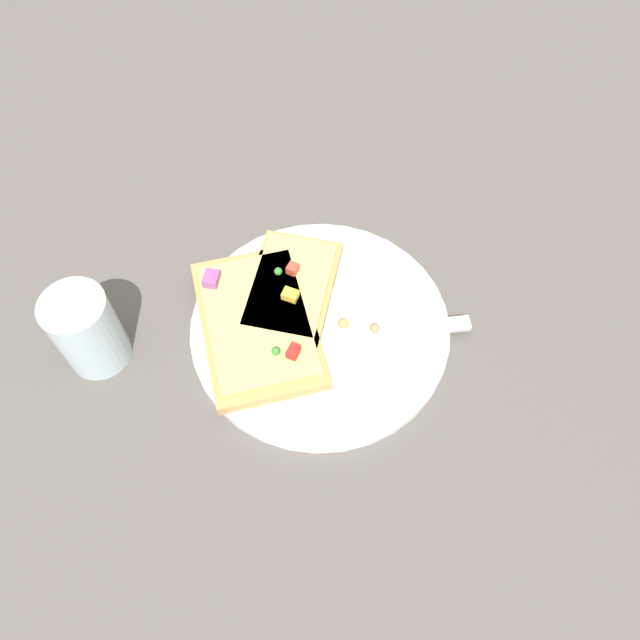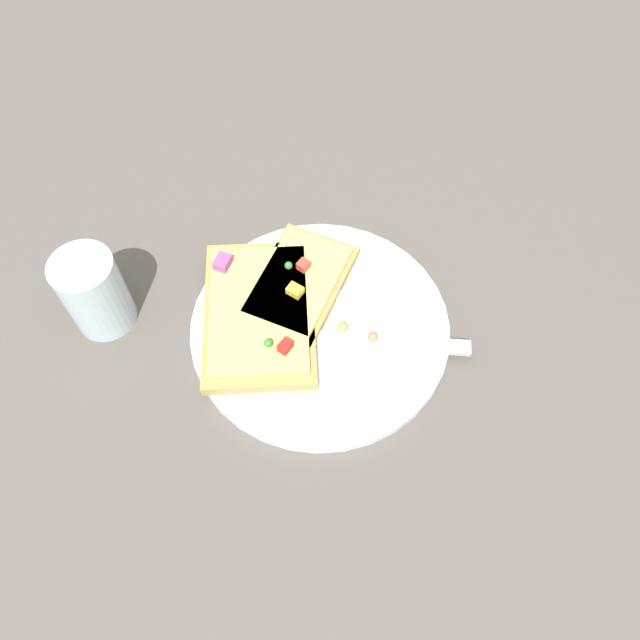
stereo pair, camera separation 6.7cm
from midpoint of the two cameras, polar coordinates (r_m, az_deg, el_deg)
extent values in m
plane|color=#56514C|center=(0.69, 2.77, -1.17)|extent=(4.00, 4.00, 0.00)
cylinder|color=white|center=(0.69, 2.80, -0.92)|extent=(0.28, 0.28, 0.01)
cube|color=silver|center=(0.70, 7.93, 1.79)|extent=(0.09, 0.10, 0.01)
cube|color=silver|center=(0.70, 0.74, 2.27)|extent=(0.05, 0.05, 0.01)
cube|color=silver|center=(0.71, -2.29, 3.19)|extent=(0.02, 0.02, 0.00)
cube|color=silver|center=(0.70, -2.35, 2.71)|extent=(0.02, 0.02, 0.00)
cube|color=silver|center=(0.70, -2.41, 2.22)|extent=(0.02, 0.02, 0.00)
cube|color=silver|center=(0.70, -2.46, 1.73)|extent=(0.02, 0.02, 0.00)
cube|color=silver|center=(0.68, 12.83, -2.53)|extent=(0.07, 0.07, 0.01)
cube|color=silver|center=(0.67, 3.27, -1.94)|extent=(0.11, 0.12, 0.00)
cube|color=tan|center=(0.68, -2.78, 0.34)|extent=(0.21, 0.22, 0.01)
cube|color=#E0C16B|center=(0.67, -2.81, 0.79)|extent=(0.18, 0.19, 0.01)
cube|color=#934C8E|center=(0.70, -6.19, 5.05)|extent=(0.03, 0.02, 0.01)
sphere|color=#388433|center=(0.69, -0.13, 4.78)|extent=(0.01, 0.01, 0.01)
sphere|color=#388433|center=(0.64, -1.77, -2.37)|extent=(0.01, 0.01, 0.01)
cube|color=red|center=(0.64, -0.21, -2.68)|extent=(0.02, 0.01, 0.01)
cube|color=tan|center=(0.70, 0.77, 2.97)|extent=(0.17, 0.14, 0.01)
cube|color=#E0C16B|center=(0.69, 0.78, 3.44)|extent=(0.15, 0.12, 0.01)
cube|color=yellow|center=(0.68, 0.68, 2.59)|extent=(0.02, 0.02, 0.01)
cube|color=#D14733|center=(0.69, 1.23, 4.81)|extent=(0.01, 0.01, 0.01)
sphere|color=#A97F59|center=(0.67, 7.72, -1.80)|extent=(0.01, 0.01, 0.01)
sphere|color=#A48648|center=(0.67, -2.86, -2.19)|extent=(0.01, 0.01, 0.01)
sphere|color=tan|center=(0.68, 2.77, -0.41)|extent=(0.01, 0.01, 0.01)
sphere|color=tan|center=(0.67, 4.93, -0.90)|extent=(0.01, 0.01, 0.01)
sphere|color=#A89C48|center=(0.67, 2.36, -0.91)|extent=(0.01, 0.01, 0.01)
cylinder|color=silver|center=(0.69, -17.36, 2.19)|extent=(0.07, 0.07, 0.10)
camera|label=1|loc=(0.03, -87.13, 4.77)|focal=35.00mm
camera|label=2|loc=(0.03, 92.87, -4.77)|focal=35.00mm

